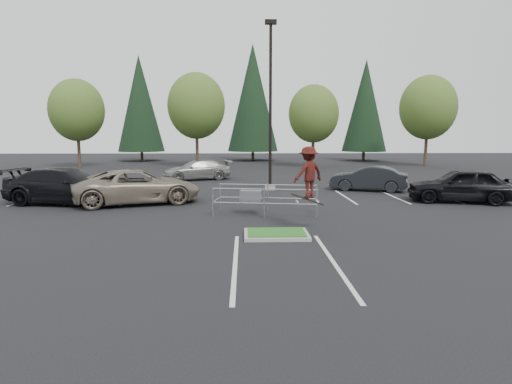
{
  "coord_description": "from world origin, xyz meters",
  "views": [
    {
      "loc": [
        -1.09,
        -14.3,
        3.53
      ],
      "look_at": [
        -0.66,
        1.5,
        1.33
      ],
      "focal_mm": 30.0,
      "sensor_mm": 36.0,
      "label": 1
    }
  ],
  "objects_px": {
    "car_l_black": "(65,186)",
    "skateboarder": "(308,173)",
    "decid_d": "(428,110)",
    "decid_c": "(313,116)",
    "decid_a": "(77,112)",
    "conif_c": "(365,106)",
    "cart_corral": "(255,196)",
    "conif_b": "(253,98)",
    "car_l_tan": "(136,187)",
    "decid_b": "(196,108)",
    "car_r_black": "(462,185)",
    "car_r_charc": "(368,178)",
    "conif_a": "(140,104)",
    "car_far_silver": "(198,170)",
    "light_pole": "(270,116)"
  },
  "relations": [
    {
      "from": "car_r_charc",
      "to": "skateboarder",
      "type": "bearing_deg",
      "value": -6.37
    },
    {
      "from": "decid_b",
      "to": "car_l_tan",
      "type": "relative_size",
      "value": 1.56
    },
    {
      "from": "light_pole",
      "to": "car_r_black",
      "type": "relative_size",
      "value": 1.97
    },
    {
      "from": "decid_d",
      "to": "car_l_black",
      "type": "height_order",
      "value": "decid_d"
    },
    {
      "from": "conif_a",
      "to": "car_r_charc",
      "type": "relative_size",
      "value": 2.84
    },
    {
      "from": "skateboarder",
      "to": "car_l_tan",
      "type": "relative_size",
      "value": 0.35
    },
    {
      "from": "decid_d",
      "to": "car_l_black",
      "type": "relative_size",
      "value": 1.54
    },
    {
      "from": "decid_c",
      "to": "decid_d",
      "type": "height_order",
      "value": "decid_d"
    },
    {
      "from": "decid_b",
      "to": "car_r_black",
      "type": "relative_size",
      "value": 1.88
    },
    {
      "from": "conif_b",
      "to": "decid_d",
      "type": "bearing_deg",
      "value": -29.47
    },
    {
      "from": "decid_b",
      "to": "conif_a",
      "type": "height_order",
      "value": "conif_a"
    },
    {
      "from": "decid_d",
      "to": "car_r_black",
      "type": "relative_size",
      "value": 1.84
    },
    {
      "from": "conif_c",
      "to": "car_r_charc",
      "type": "distance_m",
      "value": 29.62
    },
    {
      "from": "decid_b",
      "to": "conif_c",
      "type": "relative_size",
      "value": 0.77
    },
    {
      "from": "conif_b",
      "to": "car_l_tan",
      "type": "distance_m",
      "value": 34.83
    },
    {
      "from": "decid_d",
      "to": "car_l_black",
      "type": "bearing_deg",
      "value": -140.19
    },
    {
      "from": "light_pole",
      "to": "decid_a",
      "type": "relative_size",
      "value": 1.14
    },
    {
      "from": "cart_corral",
      "to": "car_l_black",
      "type": "relative_size",
      "value": 0.75
    },
    {
      "from": "decid_a",
      "to": "decid_b",
      "type": "relative_size",
      "value": 0.92
    },
    {
      "from": "conif_a",
      "to": "car_far_silver",
      "type": "xyz_separation_m",
      "value": [
        9.41,
        -22.0,
        -6.36
      ]
    },
    {
      "from": "car_l_black",
      "to": "skateboarder",
      "type": "bearing_deg",
      "value": -107.67
    },
    {
      "from": "decid_b",
      "to": "car_r_charc",
      "type": "distance_m",
      "value": 23.38
    },
    {
      "from": "skateboarder",
      "to": "decid_c",
      "type": "bearing_deg",
      "value": -130.69
    },
    {
      "from": "decid_a",
      "to": "conif_c",
      "type": "bearing_deg",
      "value": 16.48
    },
    {
      "from": "conif_c",
      "to": "cart_corral",
      "type": "relative_size",
      "value": 2.71
    },
    {
      "from": "skateboarder",
      "to": "conif_b",
      "type": "bearing_deg",
      "value": -119.52
    },
    {
      "from": "car_l_black",
      "to": "car_r_charc",
      "type": "bearing_deg",
      "value": -64.23
    },
    {
      "from": "decid_c",
      "to": "skateboarder",
      "type": "height_order",
      "value": "decid_c"
    },
    {
      "from": "decid_a",
      "to": "decid_d",
      "type": "height_order",
      "value": "decid_d"
    },
    {
      "from": "decid_d",
      "to": "decid_c",
      "type": "bearing_deg",
      "value": -177.61
    },
    {
      "from": "conif_b",
      "to": "decid_b",
      "type": "bearing_deg",
      "value": -121.09
    },
    {
      "from": "decid_d",
      "to": "car_l_black",
      "type": "xyz_separation_m",
      "value": [
        -27.99,
        -23.33,
        -5.02
      ]
    },
    {
      "from": "decid_d",
      "to": "cart_corral",
      "type": "relative_size",
      "value": 2.05
    },
    {
      "from": "decid_a",
      "to": "decid_d",
      "type": "xyz_separation_m",
      "value": [
        36.0,
        0.3,
        0.33
      ]
    },
    {
      "from": "conif_b",
      "to": "conif_c",
      "type": "bearing_deg",
      "value": -4.09
    },
    {
      "from": "decid_d",
      "to": "car_l_tan",
      "type": "xyz_separation_m",
      "value": [
        -24.49,
        -23.33,
        -5.05
      ]
    },
    {
      "from": "decid_b",
      "to": "conif_c",
      "type": "height_order",
      "value": "conif_c"
    },
    {
      "from": "decid_a",
      "to": "cart_corral",
      "type": "relative_size",
      "value": 1.93
    },
    {
      "from": "decid_b",
      "to": "conif_b",
      "type": "xyz_separation_m",
      "value": [
        6.01,
        9.97,
        1.81
      ]
    },
    {
      "from": "decid_a",
      "to": "skateboarder",
      "type": "height_order",
      "value": "decid_a"
    },
    {
      "from": "conif_b",
      "to": "skateboarder",
      "type": "distance_m",
      "value": 39.93
    },
    {
      "from": "decid_a",
      "to": "car_l_tan",
      "type": "relative_size",
      "value": 1.44
    },
    {
      "from": "conif_b",
      "to": "car_r_black",
      "type": "bearing_deg",
      "value": -73.38
    },
    {
      "from": "car_r_charc",
      "to": "decid_b",
      "type": "bearing_deg",
      "value": -126.27
    },
    {
      "from": "decid_b",
      "to": "decid_d",
      "type": "relative_size",
      "value": 1.02
    },
    {
      "from": "car_far_silver",
      "to": "decid_b",
      "type": "bearing_deg",
      "value": 167.74
    },
    {
      "from": "decid_b",
      "to": "car_r_charc",
      "type": "bearing_deg",
      "value": -56.69
    },
    {
      "from": "car_l_black",
      "to": "car_far_silver",
      "type": "bearing_deg",
      "value": -15.68
    },
    {
      "from": "conif_c",
      "to": "cart_corral",
      "type": "bearing_deg",
      "value": -112.47
    },
    {
      "from": "conif_a",
      "to": "skateboarder",
      "type": "relative_size",
      "value": 6.06
    }
  ]
}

